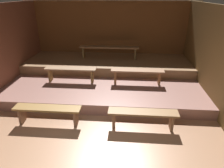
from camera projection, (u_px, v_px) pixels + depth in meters
name	position (u px, v px, depth m)	size (l,w,h in m)	color
ground	(102.00, 99.00, 5.67)	(6.37, 6.11, 0.08)	#9B6F51
wall_back	(110.00, 35.00, 7.58)	(6.37, 0.06, 2.45)	brown
wall_right	(214.00, 58.00, 4.94)	(0.06, 6.11, 2.45)	brown
platform_lower	(105.00, 81.00, 6.39)	(5.57, 3.55, 0.28)	#95685D
platform_middle	(108.00, 63.00, 7.07)	(5.57, 1.79, 0.28)	#936D48
bench_floor_left	(48.00, 111.00, 4.42)	(1.48, 0.29, 0.42)	olive
bench_floor_right	(143.00, 115.00, 4.27)	(1.48, 0.29, 0.42)	olive
bench_lower_left	(71.00, 71.00, 5.87)	(1.50, 0.29, 0.42)	#8C6544
bench_lower_right	(137.00, 73.00, 5.73)	(1.50, 0.29, 0.42)	#926343
bench_middle_center	(109.00, 49.00, 7.04)	(2.07, 0.29, 0.42)	olive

